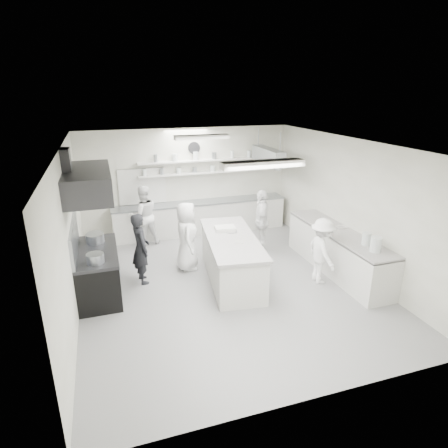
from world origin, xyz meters
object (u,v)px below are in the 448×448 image
object	(u,v)px
prep_island	(231,259)
cook_back	(144,216)
right_counter	(337,252)
cook_stove	(141,248)
back_counter	(201,217)
stove	(99,273)

from	to	relation	value
prep_island	cook_back	size ratio (longest dim) A/B	1.58
right_counter	cook_stove	size ratio (longest dim) A/B	2.10
cook_stove	cook_back	distance (m)	2.18
prep_island	cook_back	distance (m)	3.10
back_counter	stove	bearing A→B (deg)	-136.01
stove	cook_stove	xyz separation A→B (m)	(0.90, 0.25, 0.33)
cook_stove	cook_back	xyz separation A→B (m)	(0.31, 2.16, 0.03)
cook_stove	right_counter	bearing A→B (deg)	-109.82
back_counter	cook_stove	xyz separation A→B (m)	(-2.00, -2.55, 0.32)
stove	back_counter	bearing A→B (deg)	43.99
back_counter	cook_back	distance (m)	1.77
right_counter	cook_back	xyz separation A→B (m)	(-4.03, 3.01, 0.34)
cook_back	back_counter	bearing A→B (deg)	-175.02
prep_island	stove	bearing A→B (deg)	-177.41
cook_stove	cook_back	bearing A→B (deg)	-17.07
cook_stove	stove	bearing A→B (deg)	96.42
stove	prep_island	world-z (taller)	prep_island
back_counter	cook_back	bearing A→B (deg)	-166.88
stove	cook_back	bearing A→B (deg)	63.21
stove	prep_island	distance (m)	2.80
prep_island	cook_back	bearing A→B (deg)	128.29
right_counter	prep_island	size ratio (longest dim) A/B	1.28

